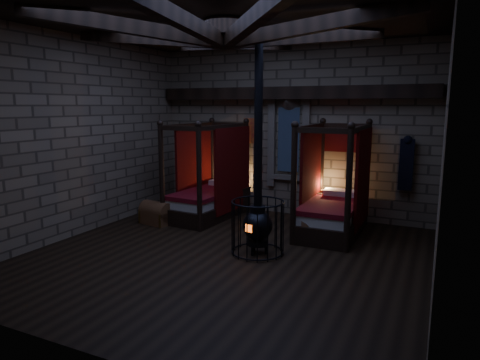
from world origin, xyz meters
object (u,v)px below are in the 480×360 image
at_px(trunk_right, 323,230).
at_px(stove, 258,222).
at_px(trunk_left, 156,214).
at_px(bed_right, 333,207).
at_px(bed_left, 209,194).

distance_m(trunk_right, stove, 1.53).
bearing_deg(trunk_left, trunk_right, 14.19).
relative_size(trunk_right, stove, 0.24).
bearing_deg(stove, bed_right, 77.57).
height_order(bed_left, stove, stove).
height_order(bed_right, trunk_right, bed_right).
height_order(bed_left, bed_right, bed_right).
height_order(trunk_left, stove, stove).
bearing_deg(stove, trunk_right, 64.06).
xyz_separation_m(bed_left, bed_right, (3.11, -0.02, 0.01)).
xyz_separation_m(bed_right, stove, (-0.96, -1.95, 0.04)).
distance_m(trunk_left, trunk_right, 3.92).
distance_m(bed_left, bed_right, 3.11).
relative_size(bed_left, trunk_right, 2.43).
height_order(trunk_right, stove, stove).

